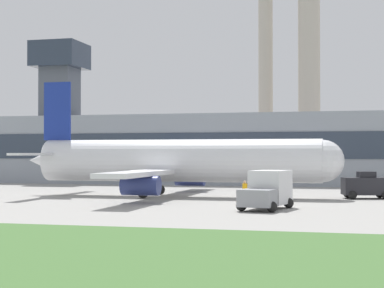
% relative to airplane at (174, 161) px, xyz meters
% --- Properties ---
extents(ground_plane, '(400.00, 400.00, 0.00)m').
position_rel_airplane_xyz_m(ground_plane, '(-0.91, -4.80, -3.03)').
color(ground_plane, '#999691').
extents(terminal_building, '(87.42, 10.86, 18.39)m').
position_rel_airplane_xyz_m(terminal_building, '(-1.93, 25.09, 1.48)').
color(terminal_building, '#8C939E').
rests_on(terminal_building, ground_plane).
extents(smokestack_left, '(2.68, 2.68, 37.24)m').
position_rel_airplane_xyz_m(smokestack_left, '(1.17, 51.02, 15.70)').
color(smokestack_left, '#B2A899').
rests_on(smokestack_left, ground_plane).
extents(smokestack_right, '(3.92, 3.92, 33.53)m').
position_rel_airplane_xyz_m(smokestack_right, '(8.33, 48.43, 13.89)').
color(smokestack_right, '#B2A899').
rests_on(smokestack_right, ground_plane).
extents(airplane, '(27.90, 26.75, 10.14)m').
position_rel_airplane_xyz_m(airplane, '(0.00, 0.00, 0.00)').
color(airplane, silver).
rests_on(airplane, ground_plane).
extents(pushback_tug, '(4.16, 3.02, 2.23)m').
position_rel_airplane_xyz_m(pushback_tug, '(15.93, 1.83, -2.02)').
color(pushback_tug, '#232328').
rests_on(pushback_tug, ground_plane).
extents(baggage_truck, '(3.41, 5.42, 2.57)m').
position_rel_airplane_xyz_m(baggage_truck, '(9.34, -10.27, -1.79)').
color(baggage_truck, gray).
rests_on(baggage_truck, ground_plane).
extents(ground_crew_person, '(0.52, 0.52, 1.66)m').
position_rel_airplane_xyz_m(ground_crew_person, '(6.95, -5.05, -2.18)').
color(ground_crew_person, '#23283D').
rests_on(ground_crew_person, ground_plane).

